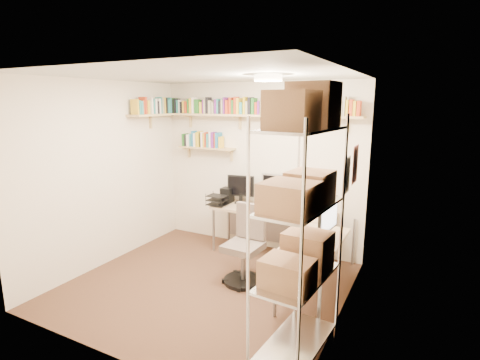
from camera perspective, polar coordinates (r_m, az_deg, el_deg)
ground at (r=4.81m, az=-5.14°, el=-15.66°), size 3.20×3.20×0.00m
room_shell at (r=4.31m, az=-5.46°, el=2.90°), size 3.24×3.04×2.52m
wall_shelves at (r=5.60m, az=-2.12°, el=9.91°), size 3.12×1.09×0.80m
corner_desk at (r=5.15m, az=5.20°, el=-5.50°), size 2.13×1.80×1.20m
office_chair at (r=4.72m, az=0.83°, el=-10.63°), size 0.51×0.52×0.97m
wire_rack at (r=3.02m, az=9.27°, el=-2.38°), size 0.53×0.95×2.37m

